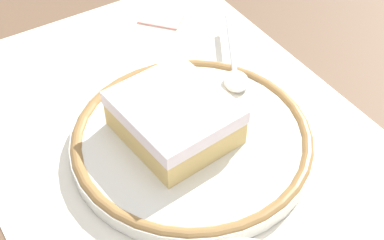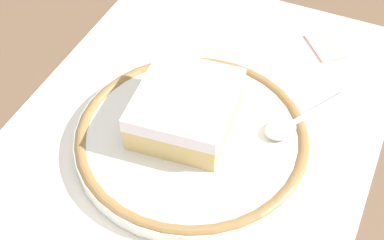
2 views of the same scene
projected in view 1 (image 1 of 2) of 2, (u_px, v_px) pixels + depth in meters
The scene contains 7 objects.
ground_plane at pixel (183, 146), 0.52m from camera, with size 2.40×2.40×0.00m, color brown.
placemat at pixel (183, 145), 0.52m from camera, with size 0.51×0.35×0.00m, color beige.
plate at pixel (192, 139), 0.51m from camera, with size 0.22×0.22×0.02m.
cake_slice at pixel (174, 117), 0.49m from camera, with size 0.11×0.10×0.04m.
spoon at pixel (234, 69), 0.57m from camera, with size 0.12×0.08×0.01m.
napkin at pixel (95, 52), 0.61m from camera, with size 0.11×0.13×0.00m, color white.
sugar_packet at pixel (161, 17), 0.66m from camera, with size 0.05×0.03×0.01m, color #E5998C.
Camera 1 is at (0.30, -0.18, 0.38)m, focal length 51.37 mm.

